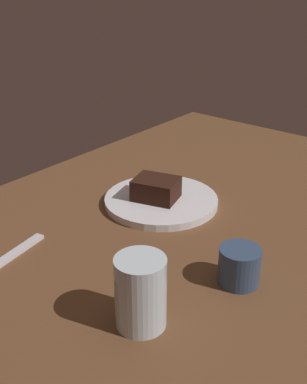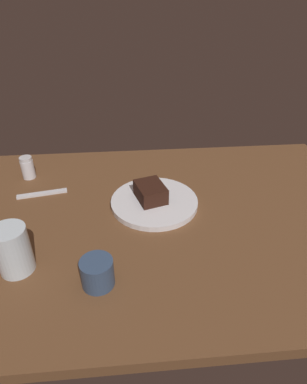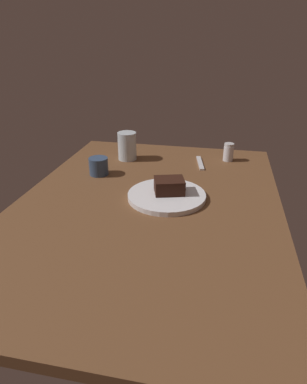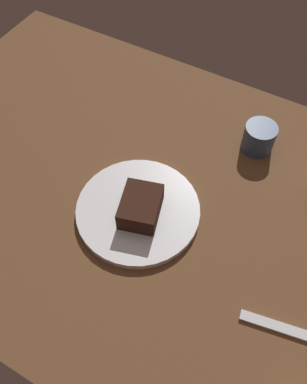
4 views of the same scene
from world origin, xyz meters
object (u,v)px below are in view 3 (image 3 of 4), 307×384
object	(u,v)px
water_glass	(127,146)
salt_shaker	(229,152)
chocolate_cake_slice	(169,186)
dessert_spoon	(200,163)
coffee_cup	(99,166)
dessert_plate	(167,196)

from	to	relation	value
water_glass	salt_shaker	bearing A→B (deg)	-80.86
chocolate_cake_slice	dessert_spoon	world-z (taller)	chocolate_cake_slice
coffee_cup	chocolate_cake_slice	bearing A→B (deg)	-115.25
chocolate_cake_slice	dessert_spoon	distance (cm)	34.08
dessert_plate	dessert_spoon	xyz separation A→B (cm)	(34.09, -8.23, -0.46)
water_glass	coffee_cup	distance (cm)	19.79
chocolate_cake_slice	coffee_cup	size ratio (longest dim) A/B	1.33
salt_shaker	coffee_cup	bearing A→B (deg)	117.86
coffee_cup	dessert_spoon	world-z (taller)	coffee_cup
chocolate_cake_slice	salt_shaker	world-z (taller)	salt_shaker
water_glass	coffee_cup	world-z (taller)	water_glass
chocolate_cake_slice	salt_shaker	bearing A→B (deg)	-25.53
salt_shaker	coffee_cup	xyz separation A→B (cm)	(-25.44, 48.13, -0.40)
dessert_plate	salt_shaker	distance (cm)	44.87
coffee_cup	dessert_spoon	xyz separation A→B (cm)	(19.17, -36.97, -2.95)
salt_shaker	coffee_cup	size ratio (longest dim) A/B	1.04
dessert_plate	water_glass	bearing A→B (deg)	34.02
coffee_cup	dessert_plate	bearing A→B (deg)	-117.44
dessert_plate	dessert_spoon	world-z (taller)	dessert_plate
chocolate_cake_slice	dessert_plate	bearing A→B (deg)	149.54
dessert_plate	chocolate_cake_slice	distance (cm)	3.43
dessert_plate	coffee_cup	distance (cm)	32.47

